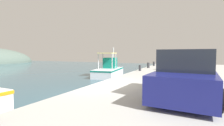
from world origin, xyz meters
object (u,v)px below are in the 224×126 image
object	(u,v)px
fishing_boat_third	(109,70)
mooring_bollard_third	(148,65)
parked_car	(186,75)
mooring_bollard_fourth	(154,64)
fisherman_standing	(175,59)
mooring_bollard_second	(140,68)

from	to	relation	value
fishing_boat_third	mooring_bollard_third	world-z (taller)	fishing_boat_third
parked_car	mooring_bollard_third	size ratio (longest dim) A/B	8.05
fishing_boat_third	mooring_bollard_third	size ratio (longest dim) A/B	9.22
parked_car	mooring_bollard_fourth	bearing A→B (deg)	14.81
parked_car	mooring_bollard_fourth	distance (m)	14.05
fisherman_standing	mooring_bollard_second	distance (m)	3.09
fishing_boat_third	mooring_bollard_fourth	size ratio (longest dim) A/B	9.82
fishing_boat_third	mooring_bollard_fourth	world-z (taller)	fishing_boat_third
mooring_bollard_second	mooring_bollard_third	distance (m)	3.22
parked_car	mooring_bollard_fourth	xyz separation A→B (m)	(13.57, 3.59, -0.47)
fisherman_standing	mooring_bollard_fourth	world-z (taller)	fisherman_standing
mooring_bollard_fourth	mooring_bollard_third	bearing A→B (deg)	180.00
parked_car	mooring_bollard_third	bearing A→B (deg)	18.66
parked_car	mooring_bollard_fourth	world-z (taller)	parked_car
fisherman_standing	mooring_bollard_fourth	bearing A→B (deg)	29.15
fisherman_standing	mooring_bollard_second	world-z (taller)	fisherman_standing
mooring_bollard_third	fishing_boat_third	bearing A→B (deg)	120.05
parked_car	mooring_bollard_second	size ratio (longest dim) A/B	8.92
mooring_bollard_second	mooring_bollard_fourth	xyz separation A→B (m)	(6.16, 0.00, 0.01)
parked_car	fishing_boat_third	bearing A→B (deg)	39.18
fishing_boat_third	parked_car	distance (m)	11.17
fishing_boat_third	fisherman_standing	bearing A→B (deg)	-86.94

